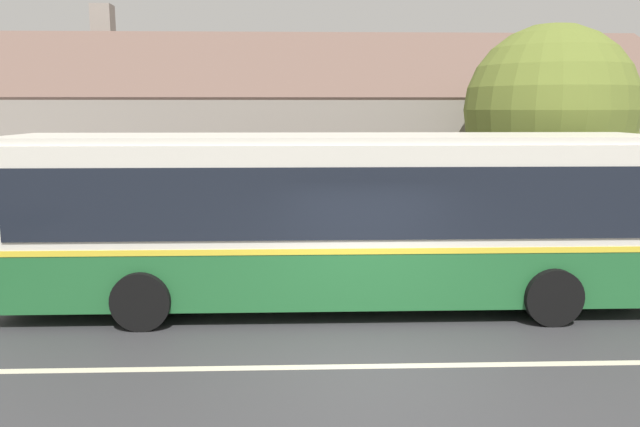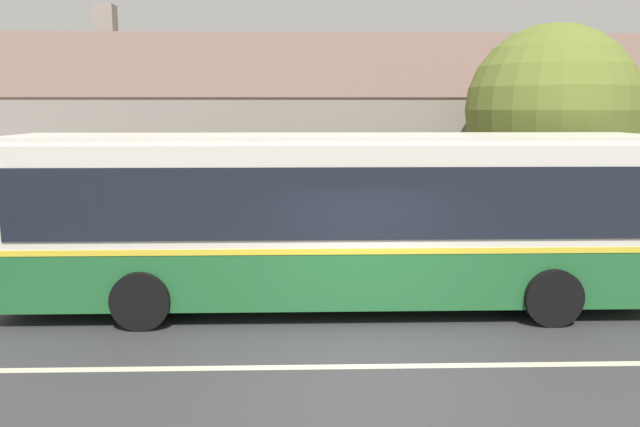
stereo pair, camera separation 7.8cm
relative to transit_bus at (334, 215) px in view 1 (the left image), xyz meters
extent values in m
plane|color=#38383A|center=(0.44, -2.90, -1.72)|extent=(300.00, 300.00, 0.00)
cube|color=gray|center=(0.44, 3.10, -1.65)|extent=(60.00, 3.00, 0.15)
cube|color=beige|center=(0.44, -2.90, -1.72)|extent=(60.00, 0.16, 0.01)
cube|color=gray|center=(-1.05, 10.82, 0.23)|extent=(23.75, 9.83, 3.90)
cube|color=brown|center=(-1.05, 8.37, 3.33)|extent=(24.35, 4.98, 2.44)
cube|color=brown|center=(-1.05, 13.28, 3.33)|extent=(24.35, 4.98, 2.44)
cube|color=gray|center=(-7.58, 11.81, 4.98)|extent=(0.70, 0.70, 1.20)
cube|color=black|center=(-3.82, 5.88, 0.42)|extent=(1.10, 0.06, 1.30)
cube|color=black|center=(1.72, 5.88, 0.42)|extent=(1.10, 0.06, 1.30)
cube|color=black|center=(7.26, 5.88, 0.42)|extent=(1.10, 0.06, 1.30)
cube|color=#4C3323|center=(2.51, 5.88, -0.67)|extent=(1.00, 0.06, 2.10)
cube|color=#236633|center=(-0.02, 0.00, -0.95)|extent=(11.94, 2.50, 1.00)
cube|color=yellow|center=(-0.02, 0.00, -0.40)|extent=(11.96, 2.52, 0.10)
cube|color=silver|center=(-0.02, 0.00, 0.51)|extent=(11.94, 2.50, 1.71)
cube|color=silver|center=(-0.02, 0.00, 1.42)|extent=(11.70, 2.38, 0.12)
cube|color=black|center=(-0.02, 1.26, 0.41)|extent=(10.99, 0.03, 1.21)
cube|color=black|center=(-0.02, -1.27, 0.41)|extent=(10.99, 0.03, 1.21)
cube|color=#B21919|center=(-1.51, 1.27, -0.95)|extent=(3.34, 0.03, 0.70)
cube|color=black|center=(4.64, 1.27, -0.22)|extent=(0.90, 0.03, 2.46)
cylinder|color=black|center=(3.69, 1.25, -1.22)|extent=(1.00, 0.28, 1.00)
cylinder|color=black|center=(3.68, -1.25, -1.22)|extent=(1.00, 0.28, 1.00)
cylinder|color=black|center=(-3.30, 1.25, -1.22)|extent=(1.00, 0.28, 1.00)
cylinder|color=black|center=(-3.30, -1.25, -1.22)|extent=(1.00, 0.28, 1.00)
cube|color=brown|center=(-5.27, 2.60, -1.12)|extent=(1.57, 0.10, 0.04)
cube|color=brown|center=(-5.27, 2.46, -1.12)|extent=(1.57, 0.10, 0.04)
cube|color=brown|center=(-5.27, 2.31, -1.12)|extent=(1.57, 0.10, 0.04)
cube|color=brown|center=(-5.27, 2.19, -0.82)|extent=(1.57, 0.04, 0.10)
cube|color=brown|center=(-5.27, 2.19, -0.68)|extent=(1.57, 0.04, 0.10)
cube|color=black|center=(-4.64, 2.46, -1.35)|extent=(0.08, 0.43, 0.45)
cube|color=black|center=(-5.90, 2.46, -1.35)|extent=(0.08, 0.43, 0.45)
cube|color=brown|center=(-0.94, 2.89, -1.12)|extent=(1.90, 0.10, 0.04)
cube|color=brown|center=(-0.94, 2.75, -1.12)|extent=(1.90, 0.10, 0.04)
cube|color=brown|center=(-0.94, 2.61, -1.12)|extent=(1.90, 0.10, 0.04)
cube|color=brown|center=(-0.94, 2.48, -0.82)|extent=(1.90, 0.04, 0.10)
cube|color=brown|center=(-0.94, 2.48, -0.68)|extent=(1.90, 0.04, 0.10)
cube|color=black|center=(-0.18, 2.75, -1.35)|extent=(0.08, 0.43, 0.45)
cube|color=black|center=(-1.70, 2.75, -1.35)|extent=(0.08, 0.43, 0.45)
cylinder|color=#4C3828|center=(5.52, 3.92, -0.57)|extent=(0.40, 0.40, 2.30)
sphere|color=olive|center=(5.52, 3.92, 1.92)|extent=(4.13, 4.13, 4.13)
sphere|color=olive|center=(6.23, 3.56, 1.30)|extent=(2.46, 2.46, 2.46)
cylinder|color=gray|center=(6.38, 2.10, -0.37)|extent=(0.07, 0.07, 2.40)
cube|color=#1959A5|center=(6.38, 2.08, 0.58)|extent=(0.36, 0.03, 0.48)
camera|label=1|loc=(-0.65, -11.38, 1.97)|focal=35.00mm
camera|label=2|loc=(-0.57, -11.38, 1.97)|focal=35.00mm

